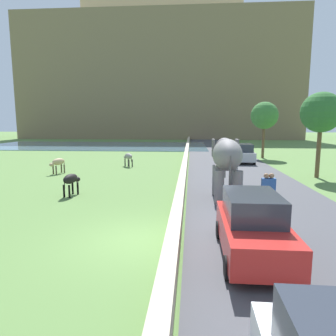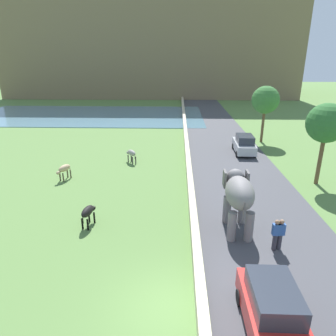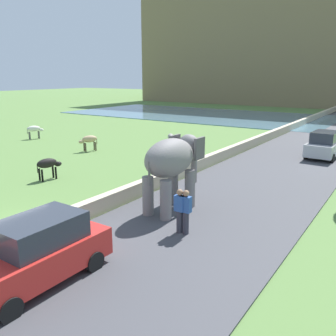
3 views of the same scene
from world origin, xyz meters
name	(u,v)px [view 3 (image 3 of 3)]	position (x,y,z in m)	size (l,w,h in m)	color
road_surface	(302,153)	(5.00, 20.00, 0.03)	(7.00, 120.00, 0.06)	#424247
barrier_wall	(241,147)	(1.20, 18.00, 0.34)	(0.40, 110.00, 0.69)	beige
lake	(197,114)	(-14.00, 38.69, 0.04)	(36.00, 18.00, 0.08)	slate
hill_distant	(318,29)	(-6.00, 71.35, 13.92)	(64.00, 28.00, 27.83)	#7F6B4C
elephant	(173,162)	(3.43, 5.55, 2.04)	(1.44, 3.47, 2.99)	slate
person_beside_elephant	(180,210)	(4.90, 3.72, 0.87)	(0.36, 0.22, 1.63)	#33333D
person_trailing	(186,211)	(5.13, 3.75, 0.87)	(0.36, 0.22, 1.63)	#33333D
car_red	(37,252)	(3.43, -0.96, 0.90)	(1.82, 4.01, 1.80)	red
car_silver	(325,145)	(6.57, 19.21, 0.90)	(1.91, 4.06, 1.80)	#B7B7BC
cow_tan	(89,140)	(-8.09, 12.16, 0.84)	(0.87, 1.40, 1.15)	tan
cow_white	(34,129)	(-15.87, 13.31, 0.84)	(0.89, 1.40, 1.15)	silver
cow_grey	(171,138)	(-3.68, 16.21, 0.84)	(1.11, 1.30, 1.15)	gray
cow_black	(48,164)	(-4.46, 5.66, 0.84)	(0.64, 1.42, 1.15)	black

